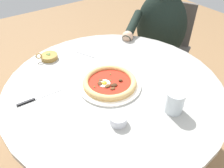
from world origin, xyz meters
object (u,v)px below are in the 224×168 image
at_px(pizza_on_plate, 110,83).
at_px(cafe_chair_diner, 163,43).
at_px(steak_knife, 34,99).
at_px(dining_table, 114,103).
at_px(water_glass, 174,103).
at_px(olive_pan, 49,57).
at_px(ramekin_capers, 118,119).
at_px(fork_utensil, 88,55).
at_px(diner_person, 157,51).

relative_size(pizza_on_plate, cafe_chair_diner, 0.37).
height_order(pizza_on_plate, steak_knife, pizza_on_plate).
relative_size(dining_table, pizza_on_plate, 3.48).
distance_m(pizza_on_plate, water_glass, 0.32).
bearing_deg(olive_pan, cafe_chair_diner, -88.37).
bearing_deg(ramekin_capers, fork_utensil, -17.00).
bearing_deg(water_glass, dining_table, 20.67).
distance_m(water_glass, diner_person, 0.89).
bearing_deg(dining_table, cafe_chair_diner, -61.95).
distance_m(steak_knife, diner_person, 1.07).
xyz_separation_m(pizza_on_plate, water_glass, (-0.29, -0.13, 0.03)).
relative_size(dining_table, diner_person, 0.92).
height_order(ramekin_capers, olive_pan, olive_pan).
height_order(diner_person, cafe_chair_diner, diner_person).
distance_m(olive_pan, diner_person, 0.86).
bearing_deg(pizza_on_plate, dining_table, -109.08).
bearing_deg(fork_utensil, olive_pan, 64.75).
bearing_deg(olive_pan, diner_person, -92.57).
xyz_separation_m(pizza_on_plate, olive_pan, (0.39, 0.14, -0.00)).
bearing_deg(water_glass, olive_pan, 21.73).
xyz_separation_m(olive_pan, fork_utensil, (-0.09, -0.19, -0.01)).
bearing_deg(steak_knife, fork_utensil, -64.33).
distance_m(steak_knife, fork_utensil, 0.43).
relative_size(steak_knife, ramekin_capers, 3.09).
distance_m(diner_person, cafe_chair_diner, 0.14).
bearing_deg(water_glass, fork_utensil, 7.28).
bearing_deg(fork_utensil, pizza_on_plate, 170.26).
bearing_deg(pizza_on_plate, ramekin_capers, 153.75).
bearing_deg(ramekin_capers, diner_person, -54.56).
bearing_deg(water_glass, steak_knife, 49.10).
bearing_deg(dining_table, pizza_on_plate, 70.92).
bearing_deg(pizza_on_plate, diner_person, -62.92).
relative_size(dining_table, steak_knife, 4.88).
distance_m(water_glass, fork_utensil, 0.59).
bearing_deg(diner_person, olive_pan, 87.43).
bearing_deg(diner_person, pizza_on_plate, 117.08).
height_order(dining_table, olive_pan, olive_pan).
xyz_separation_m(ramekin_capers, fork_utensil, (0.51, -0.15, -0.02)).
distance_m(water_glass, cafe_chair_diner, 1.01).
bearing_deg(fork_utensil, diner_person, -85.07).
xyz_separation_m(pizza_on_plate, steak_knife, (0.11, 0.33, -0.01)).
distance_m(dining_table, ramekin_capers, 0.28).
relative_size(fork_utensil, cafe_chair_diner, 0.19).
distance_m(water_glass, olive_pan, 0.73).
height_order(water_glass, fork_utensil, water_glass).
bearing_deg(ramekin_capers, olive_pan, 3.81).
bearing_deg(ramekin_capers, dining_table, -31.02).
height_order(pizza_on_plate, diner_person, diner_person).
relative_size(dining_table, cafe_chair_diner, 1.29).
relative_size(steak_knife, cafe_chair_diner, 0.26).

